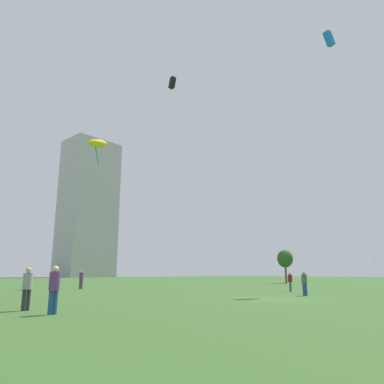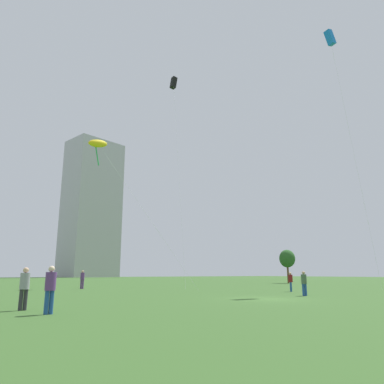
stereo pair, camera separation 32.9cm
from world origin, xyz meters
name	(u,v)px [view 2 (the right image)]	position (x,y,z in m)	size (l,w,h in m)	color
ground	(267,299)	(0.00, 0.00, 0.00)	(280.00, 280.00, 0.00)	#335623
person_standing_0	(304,281)	(4.49, 0.77, 0.97)	(0.37, 0.37, 1.68)	#1E478C
person_standing_1	(50,286)	(-13.13, -1.45, 1.05)	(0.40, 0.40, 1.82)	#1E478C
person_standing_2	(24,285)	(-13.69, 0.73, 1.03)	(0.40, 0.40, 1.78)	#2D2D33
person_standing_4	(82,278)	(-4.77, 21.02, 1.06)	(0.41, 0.41, 1.83)	#593372
person_standing_5	(291,280)	(8.29, 5.31, 0.94)	(0.36, 0.36, 1.63)	#1E478C
kite_flying_0	(98,144)	(-6.39, 13.91, 12.95)	(9.74, 4.19, 13.54)	silver
kite_flying_1	(174,83)	(7.95, 24.78, 28.56)	(5.24, 11.10, 29.55)	silver
kite_flying_2	(330,38)	(15.42, 4.02, 26.64)	(1.69, 2.50, 27.62)	silver
park_tree_0	(287,259)	(28.87, 23.76, 3.80)	(2.48, 2.48, 5.24)	brown
distant_highrise_0	(92,208)	(32.33, 131.69, 28.41)	(20.77, 15.01, 56.82)	#A8A8AD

